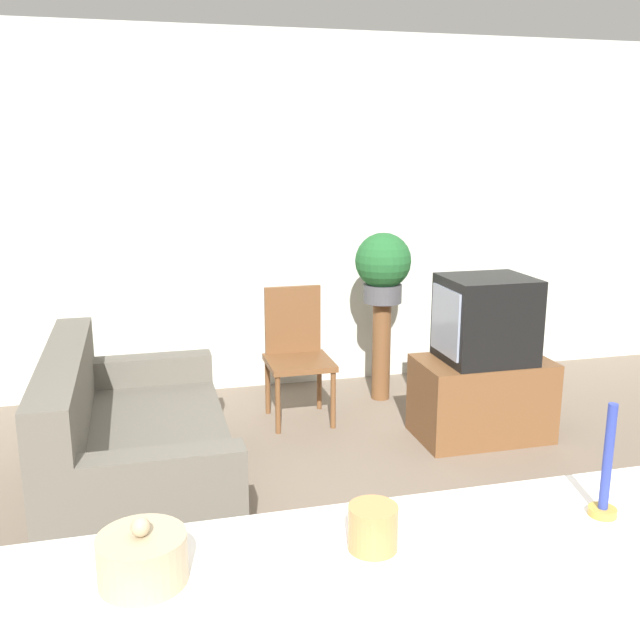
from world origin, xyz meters
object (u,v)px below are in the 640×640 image
(couch, at_px, (131,451))
(wooden_chair, at_px, (297,349))
(television, at_px, (485,319))
(decorative_bowl, at_px, (142,558))
(potted_plant, at_px, (383,265))

(couch, bearing_deg, wooden_chair, 41.34)
(television, bearing_deg, decorative_bowl, -129.40)
(couch, height_order, potted_plant, potted_plant)
(wooden_chair, bearing_deg, decorative_bowl, -107.91)
(television, relative_size, wooden_chair, 0.61)
(television, xyz_separation_m, potted_plant, (-0.39, 0.86, 0.22))
(couch, distance_m, decorative_bowl, 2.38)
(wooden_chair, height_order, potted_plant, potted_plant)
(television, bearing_deg, potted_plant, 114.51)
(television, height_order, potted_plant, potted_plant)
(wooden_chair, bearing_deg, television, -30.83)
(couch, relative_size, decorative_bowl, 8.63)
(couch, xyz_separation_m, potted_plant, (1.82, 1.20, 0.74))
(couch, relative_size, potted_plant, 3.21)
(couch, height_order, wooden_chair, wooden_chair)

